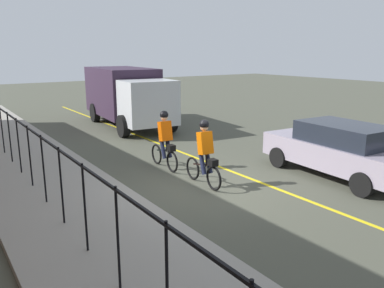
% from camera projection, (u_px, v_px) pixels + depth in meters
% --- Properties ---
extents(ground_plane, '(80.00, 80.00, 0.00)m').
position_uv_depth(ground_plane, '(203.00, 188.00, 10.35)').
color(ground_plane, '#48493D').
extents(lane_line_centre, '(36.00, 0.12, 0.01)m').
position_uv_depth(lane_line_centre, '(247.00, 177.00, 11.24)').
color(lane_line_centre, yellow).
rests_on(lane_line_centre, ground).
extents(sidewalk, '(40.00, 3.20, 0.15)m').
position_uv_depth(sidewalk, '(78.00, 215.00, 8.46)').
color(sidewalk, gray).
rests_on(sidewalk, ground).
extents(iron_fence, '(19.23, 0.04, 1.60)m').
position_uv_depth(iron_fence, '(42.00, 155.00, 8.76)').
color(iron_fence, black).
rests_on(iron_fence, sidewalk).
extents(cyclist_lead, '(1.71, 0.38, 1.83)m').
position_uv_depth(cyclist_lead, '(165.00, 140.00, 11.89)').
color(cyclist_lead, black).
rests_on(cyclist_lead, ground).
extents(cyclist_follow, '(1.71, 0.38, 1.83)m').
position_uv_depth(cyclist_follow, '(205.00, 153.00, 10.35)').
color(cyclist_follow, black).
rests_on(cyclist_follow, ground).
extents(patrol_sedan, '(4.50, 2.14, 1.58)m').
position_uv_depth(patrol_sedan, '(339.00, 149.00, 11.20)').
color(patrol_sedan, '#968B9D').
rests_on(patrol_sedan, ground).
extents(box_truck_background, '(6.89, 3.02, 2.78)m').
position_uv_depth(box_truck_background, '(127.00, 94.00, 18.80)').
color(box_truck_background, '#312135').
rests_on(box_truck_background, ground).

